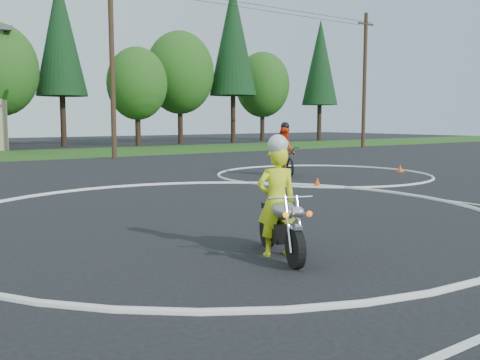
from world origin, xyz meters
TOP-DOWN VIEW (x-y plane):
  - ground at (0.00, 0.00)m, footprint 120.00×120.00m
  - course_markings at (2.17, 4.35)m, footprint 19.05×19.05m
  - primary_motorcycle at (-1.23, -0.51)m, footprint 0.96×1.83m
  - rider_primary_grp at (-1.22, -0.38)m, footprint 0.73×0.61m
  - rider_second_grp at (6.67, 8.67)m, footprint 1.47×2.22m
  - traffic_cones at (6.61, 4.29)m, footprint 21.65×7.52m
  - treeline at (14.78, 34.61)m, footprint 38.20×8.10m
  - utility_poles at (5.00, 21.00)m, footprint 41.60×1.12m

SIDE VIEW (x-z plane):
  - ground at x=0.00m, z-range 0.00..0.00m
  - course_markings at x=2.17m, z-range -0.05..0.07m
  - traffic_cones at x=6.61m, z-range -0.01..0.29m
  - primary_motorcycle at x=-1.23m, z-range -0.01..1.00m
  - rider_second_grp at x=6.67m, z-range -0.30..1.72m
  - rider_primary_grp at x=-1.22m, z-range -0.03..1.85m
  - utility_poles at x=5.00m, z-range 0.20..10.20m
  - treeline at x=14.78m, z-range -0.64..13.88m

